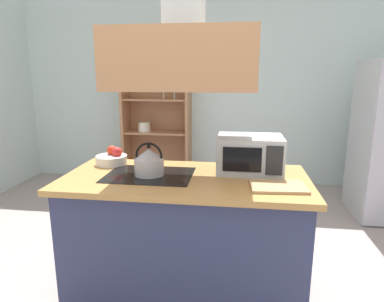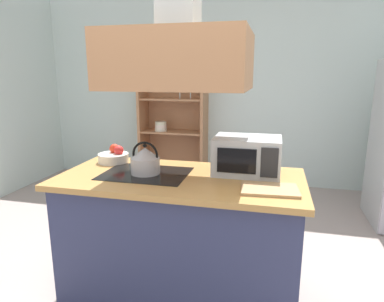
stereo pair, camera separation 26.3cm
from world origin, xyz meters
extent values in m
cube|color=silver|center=(0.00, 3.00, 1.35)|extent=(6.00, 0.12, 2.70)
cube|color=navy|center=(-0.12, 0.22, 0.43)|extent=(1.60, 0.74, 0.86)
cube|color=#B68244|center=(-0.12, 0.22, 0.88)|extent=(1.68, 0.82, 0.04)
cube|color=black|center=(-0.37, 0.22, 0.90)|extent=(0.60, 0.45, 0.00)
cube|color=#B57A4F|center=(-0.12, 0.22, 1.67)|extent=(0.90, 0.70, 0.36)
cube|color=#AD744C|center=(-1.39, 2.74, 0.95)|extent=(0.04, 0.40, 1.89)
cube|color=#AD744C|center=(-0.47, 2.74, 0.95)|extent=(0.04, 0.40, 1.89)
cube|color=#AD744C|center=(-0.93, 2.74, 1.88)|extent=(0.97, 0.40, 0.03)
cube|color=#AD744C|center=(-0.93, 2.74, 0.04)|extent=(0.97, 0.40, 0.08)
cube|color=#AD744C|center=(-0.93, 2.93, 0.95)|extent=(0.97, 0.02, 1.89)
cube|color=#AD744C|center=(-0.93, 2.74, 0.76)|extent=(0.89, 0.36, 0.02)
cube|color=#AD744C|center=(-0.93, 2.74, 1.23)|extent=(0.89, 0.36, 0.02)
cylinder|color=beige|center=(-1.10, 2.69, 0.79)|extent=(0.18, 0.18, 0.05)
cylinder|color=beige|center=(-1.10, 2.69, 0.84)|extent=(0.17, 0.17, 0.05)
cylinder|color=beige|center=(-1.10, 2.69, 0.88)|extent=(0.16, 0.16, 0.05)
cylinder|color=silver|center=(-0.82, 2.70, 1.30)|extent=(0.01, 0.01, 0.12)
cone|color=silver|center=(-0.82, 2.70, 1.40)|extent=(0.07, 0.07, 0.08)
cylinder|color=silver|center=(-0.66, 2.70, 1.30)|extent=(0.01, 0.01, 0.12)
cone|color=silver|center=(-0.66, 2.70, 1.40)|extent=(0.07, 0.07, 0.08)
cylinder|color=#BDB5B9|center=(-0.37, 0.22, 0.96)|extent=(0.21, 0.21, 0.11)
cone|color=#B0B3BC|center=(-0.37, 0.22, 1.05)|extent=(0.20, 0.20, 0.07)
sphere|color=black|center=(-0.37, 0.22, 1.10)|extent=(0.03, 0.03, 0.03)
torus|color=black|center=(-0.37, 0.22, 1.04)|extent=(0.19, 0.02, 0.19)
cube|color=tan|center=(0.49, 0.06, 0.91)|extent=(0.36, 0.26, 0.02)
cube|color=#B7BABF|center=(0.32, 0.41, 1.03)|extent=(0.46, 0.34, 0.26)
cube|color=black|center=(0.26, 0.23, 1.03)|extent=(0.26, 0.01, 0.17)
cube|color=#262628|center=(0.48, 0.23, 1.03)|extent=(0.11, 0.01, 0.20)
cylinder|color=silver|center=(-0.74, 0.46, 0.94)|extent=(0.24, 0.24, 0.07)
sphere|color=red|center=(-0.69, 0.46, 1.00)|extent=(0.08, 0.08, 0.08)
sphere|color=red|center=(-0.75, 0.50, 1.00)|extent=(0.08, 0.08, 0.08)
camera|label=1|loc=(0.23, -1.97, 1.59)|focal=31.56mm
camera|label=2|loc=(0.49, -1.93, 1.59)|focal=31.56mm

